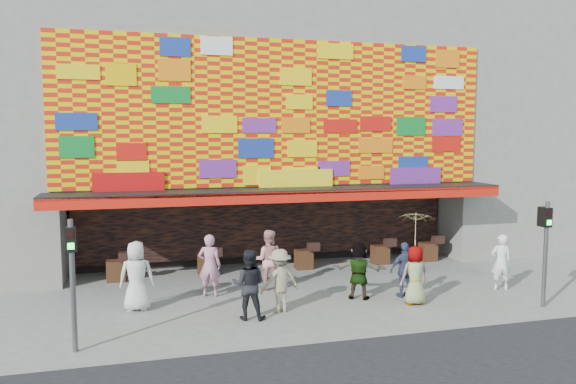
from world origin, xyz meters
The scene contains 15 objects.
ground centered at (0.00, 0.00, 0.00)m, with size 90.00×90.00×0.00m, color slate.
shop_building centered at (0.00, 8.18, 5.23)m, with size 15.20×9.40×10.00m.
neighbor_right centered at (13.00, 8.00, 6.00)m, with size 11.00×8.00×12.00m, color gray.
signal_left centered at (-6.20, -1.50, 1.86)m, with size 0.22×0.20×3.00m.
signal_right centered at (6.20, -1.50, 1.86)m, with size 0.22×0.20×3.00m.
ped_a centered at (-4.84, 1.22, 0.97)m, with size 0.95×0.62×1.94m, color silver.
ped_b centered at (-2.73, 2.04, 0.94)m, with size 0.69×0.45×1.89m, color #BB7992.
ped_c centered at (-2.00, -0.31, 0.93)m, with size 0.90×0.70×1.85m, color black.
ped_d centered at (-1.07, 0.05, 0.87)m, with size 1.12×0.65×1.74m, color gray.
ped_e centered at (2.88, 0.41, 0.83)m, with size 0.97×0.40×1.66m, color #373E61.
ped_f centered at (1.49, 0.62, 0.85)m, with size 1.57×0.50×1.69m, color gray.
ped_g centered at (2.82, -0.31, 0.84)m, with size 0.83×0.54×1.69m, color gray.
ped_h centered at (6.14, 0.34, 0.88)m, with size 0.64×0.42×1.76m, color white.
ped_i centered at (-0.86, 2.32, 0.94)m, with size 0.92×0.71×1.88m, color #D8918C.
parasol centered at (2.82, -0.31, 2.18)m, with size 1.16×1.17×1.91m.
Camera 1 is at (-4.81, -14.45, 4.85)m, focal length 35.00 mm.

